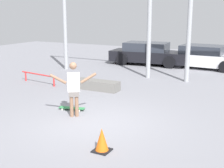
{
  "coord_description": "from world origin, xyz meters",
  "views": [
    {
      "loc": [
        4.3,
        -7.1,
        3.04
      ],
      "look_at": [
        -0.32,
        1.63,
        0.73
      ],
      "focal_mm": 50.0,
      "sensor_mm": 36.0,
      "label": 1
    }
  ],
  "objects_px": {
    "skateboarder": "(74,86)",
    "grind_box": "(97,85)",
    "parked_car_black": "(148,54)",
    "traffic_cone": "(102,140)",
    "grind_rail": "(39,76)",
    "skateboard": "(72,108)",
    "parked_car_white": "(204,57)"
  },
  "relations": [
    {
      "from": "skateboard",
      "to": "parked_car_black",
      "type": "distance_m",
      "value": 9.36
    },
    {
      "from": "skateboard",
      "to": "grind_rail",
      "type": "distance_m",
      "value": 4.15
    },
    {
      "from": "grind_box",
      "to": "skateboarder",
      "type": "bearing_deg",
      "value": -71.28
    },
    {
      "from": "parked_car_black",
      "to": "grind_box",
      "type": "bearing_deg",
      "value": -91.73
    },
    {
      "from": "grind_box",
      "to": "grind_rail",
      "type": "distance_m",
      "value": 2.76
    },
    {
      "from": "grind_box",
      "to": "traffic_cone",
      "type": "distance_m",
      "value": 5.61
    },
    {
      "from": "grind_rail",
      "to": "traffic_cone",
      "type": "height_order",
      "value": "traffic_cone"
    },
    {
      "from": "skateboarder",
      "to": "grind_box",
      "type": "bearing_deg",
      "value": 72.02
    },
    {
      "from": "grind_box",
      "to": "parked_car_white",
      "type": "relative_size",
      "value": 0.45
    },
    {
      "from": "grind_rail",
      "to": "skateboard",
      "type": "bearing_deg",
      "value": -35.38
    },
    {
      "from": "skateboarder",
      "to": "grind_rail",
      "type": "bearing_deg",
      "value": 106.25
    },
    {
      "from": "skateboard",
      "to": "grind_rail",
      "type": "xyz_separation_m",
      "value": [
        -3.38,
        2.4,
        0.27
      ]
    },
    {
      "from": "grind_box",
      "to": "skateboard",
      "type": "bearing_deg",
      "value": -76.56
    },
    {
      "from": "skateboarder",
      "to": "parked_car_black",
      "type": "height_order",
      "value": "skateboarder"
    },
    {
      "from": "parked_car_white",
      "to": "traffic_cone",
      "type": "distance_m",
      "value": 11.77
    },
    {
      "from": "grind_rail",
      "to": "traffic_cone",
      "type": "distance_m",
      "value": 7.29
    },
    {
      "from": "parked_car_black",
      "to": "traffic_cone",
      "type": "bearing_deg",
      "value": -79.0
    },
    {
      "from": "parked_car_white",
      "to": "traffic_cone",
      "type": "xyz_separation_m",
      "value": [
        0.26,
        -11.76,
        -0.34
      ]
    },
    {
      "from": "skateboard",
      "to": "traffic_cone",
      "type": "xyz_separation_m",
      "value": [
        2.32,
        -2.15,
        0.2
      ]
    },
    {
      "from": "traffic_cone",
      "to": "grind_box",
      "type": "bearing_deg",
      "value": 121.67
    },
    {
      "from": "skateboarder",
      "to": "skateboard",
      "type": "distance_m",
      "value": 1.06
    },
    {
      "from": "skateboarder",
      "to": "parked_car_white",
      "type": "height_order",
      "value": "skateboarder"
    },
    {
      "from": "skateboarder",
      "to": "parked_car_black",
      "type": "bearing_deg",
      "value": 61.99
    },
    {
      "from": "skateboarder",
      "to": "traffic_cone",
      "type": "bearing_deg",
      "value": -78.16
    },
    {
      "from": "grind_box",
      "to": "grind_rail",
      "type": "bearing_deg",
      "value": -175.16
    },
    {
      "from": "grind_rail",
      "to": "parked_car_black",
      "type": "relative_size",
      "value": 0.48
    },
    {
      "from": "skateboarder",
      "to": "parked_car_black",
      "type": "distance_m",
      "value": 9.87
    },
    {
      "from": "skateboard",
      "to": "parked_car_black",
      "type": "height_order",
      "value": "parked_car_black"
    },
    {
      "from": "grind_rail",
      "to": "parked_car_black",
      "type": "xyz_separation_m",
      "value": [
        2.31,
        6.88,
        0.3
      ]
    },
    {
      "from": "skateboarder",
      "to": "skateboard",
      "type": "relative_size",
      "value": 1.91
    },
    {
      "from": "grind_box",
      "to": "parked_car_black",
      "type": "bearing_deg",
      "value": 93.78
    },
    {
      "from": "skateboarder",
      "to": "grind_rail",
      "type": "relative_size",
      "value": 0.74
    }
  ]
}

